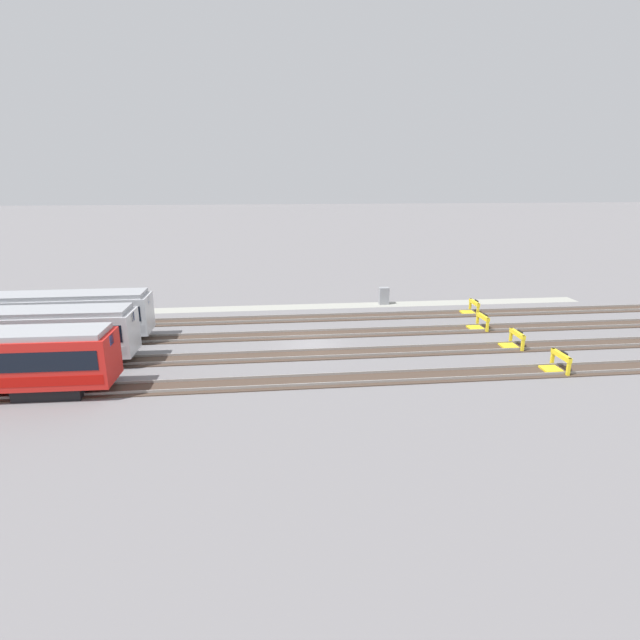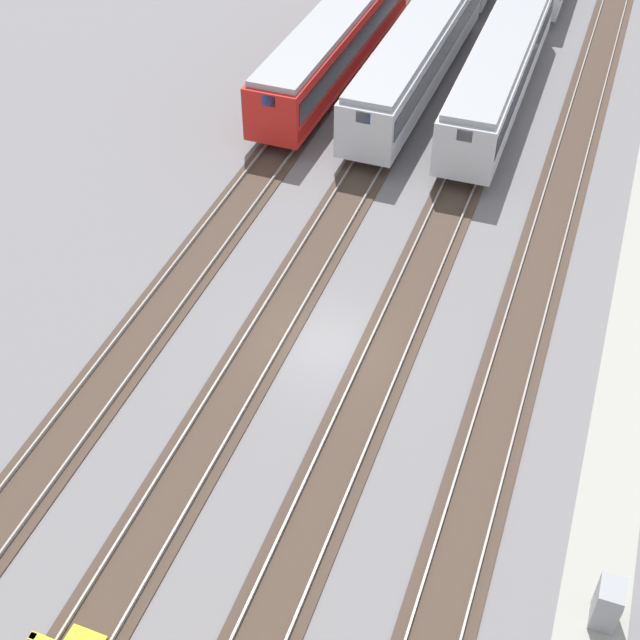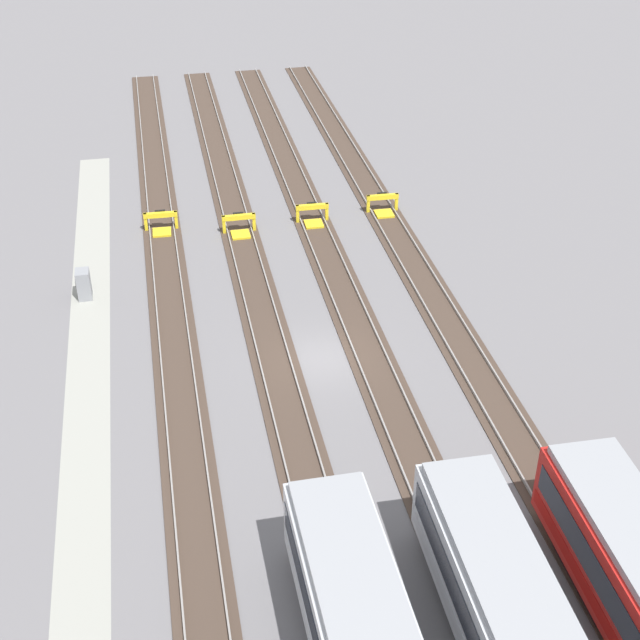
# 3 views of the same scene
# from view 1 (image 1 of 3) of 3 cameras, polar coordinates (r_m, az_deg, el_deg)

# --- Properties ---
(ground_plane) EXTENTS (400.00, 400.00, 0.00)m
(ground_plane) POSITION_cam_1_polar(r_m,az_deg,el_deg) (35.98, -1.00, -2.79)
(ground_plane) COLOR slate
(service_walkway) EXTENTS (54.00, 2.00, 0.01)m
(service_walkway) POSITION_cam_1_polar(r_m,az_deg,el_deg) (46.39, -2.26, 1.51)
(service_walkway) COLOR #9E9E93
(service_walkway) RESTS_ON ground
(rail_track_nearest) EXTENTS (90.00, 2.23, 0.21)m
(rail_track_nearest) POSITION_cam_1_polar(r_m,az_deg,el_deg) (42.45, -1.86, 0.20)
(rail_track_nearest) COLOR #47382D
(rail_track_nearest) RESTS_ON ground
(rail_track_near_inner) EXTENTS (90.00, 2.24, 0.21)m
(rail_track_near_inner) POSITION_cam_1_polar(r_m,az_deg,el_deg) (38.12, -1.32, -1.64)
(rail_track_near_inner) COLOR #47382D
(rail_track_near_inner) RESTS_ON ground
(rail_track_middle) EXTENTS (90.00, 2.24, 0.21)m
(rail_track_middle) POSITION_cam_1_polar(r_m,az_deg,el_deg) (33.84, -0.64, -3.94)
(rail_track_middle) COLOR #47382D
(rail_track_middle) RESTS_ON ground
(rail_track_far_inner) EXTENTS (90.00, 2.23, 0.21)m
(rail_track_far_inner) POSITION_cam_1_polar(r_m,az_deg,el_deg) (29.64, 0.24, -6.91)
(rail_track_far_inner) COLOR #47382D
(rail_track_far_inner) RESTS_ON ground
(subway_car_front_row_centre) EXTENTS (18.02, 2.97, 3.70)m
(subway_car_front_row_centre) POSITION_cam_1_polar(r_m,az_deg,el_deg) (41.31, -31.11, 0.29)
(subway_car_front_row_centre) COLOR silver
(subway_car_front_row_centre) RESTS_ON ground
(bumper_stop_nearest_track) EXTENTS (1.37, 2.01, 1.22)m
(bumper_stop_nearest_track) POSITION_cam_1_polar(r_m,az_deg,el_deg) (45.87, 16.90, 1.31)
(bumper_stop_nearest_track) COLOR yellow
(bumper_stop_nearest_track) RESTS_ON ground
(bumper_stop_near_inner_track) EXTENTS (1.35, 2.00, 1.22)m
(bumper_stop_near_inner_track) POSITION_cam_1_polar(r_m,az_deg,el_deg) (41.38, 17.76, -0.31)
(bumper_stop_near_inner_track) COLOR yellow
(bumper_stop_near_inner_track) RESTS_ON ground
(bumper_stop_middle_track) EXTENTS (1.36, 2.00, 1.22)m
(bumper_stop_middle_track) POSITION_cam_1_polar(r_m,az_deg,el_deg) (37.72, 21.23, -2.20)
(bumper_stop_middle_track) COLOR yellow
(bumper_stop_middle_track) RESTS_ON ground
(bumper_stop_far_inner_track) EXTENTS (1.36, 2.00, 1.22)m
(bumper_stop_far_inner_track) POSITION_cam_1_polar(r_m,az_deg,el_deg) (34.26, 25.41, -4.47)
(bumper_stop_far_inner_track) COLOR yellow
(bumper_stop_far_inner_track) RESTS_ON ground
(electrical_cabinet) EXTENTS (0.90, 0.73, 1.60)m
(electrical_cabinet) POSITION_cam_1_polar(r_m,az_deg,el_deg) (47.64, 7.31, 2.77)
(electrical_cabinet) COLOR gray
(electrical_cabinet) RESTS_ON ground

